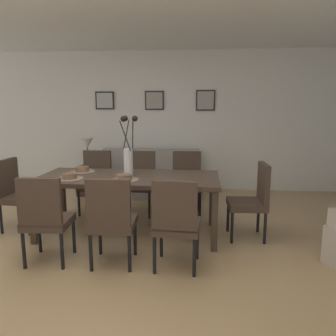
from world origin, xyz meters
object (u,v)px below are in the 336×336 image
Objects in this scene: sofa at (149,179)px; framed_picture_left at (105,101)px; bowl_near_right at (82,169)px; bowl_far_left at (125,177)px; dining_chair_near_right at (96,178)px; dining_chair_far_left at (111,217)px; bowl_near_left at (70,176)px; table_lamp at (87,146)px; dining_chair_head_west at (16,191)px; dining_chair_mid_right at (187,180)px; framed_picture_right at (206,100)px; dining_chair_head_east at (253,197)px; framed_picture_center at (154,100)px; dining_chair_mid_left at (176,220)px; dining_chair_far_right at (140,179)px; dining_chair_near_left at (45,216)px; centerpiece_vase at (128,153)px; side_table at (89,180)px.

framed_picture_left reaches higher than sofa.
bowl_far_left is at bearing -33.41° from bowl_near_right.
dining_chair_near_right is at bearing -80.29° from framed_picture_left.
dining_chair_far_left is (0.70, -1.75, 0.00)m from dining_chair_near_right.
sofa is at bearing 70.07° from bowl_near_right.
table_lamp is (-0.47, 2.03, 0.11)m from bowl_near_left.
dining_chair_far_left is 1.75m from dining_chair_head_west.
dining_chair_mid_right is 1.92m from framed_picture_right.
framed_picture_right reaches higher than dining_chair_near_right.
dining_chair_near_right is 2.55m from framed_picture_right.
framed_picture_left reaches higher than dining_chair_head_east.
dining_chair_near_right is 1.11m from bowl_near_left.
framed_picture_center is (1.49, 2.38, 1.18)m from dining_chair_head_west.
dining_chair_far_right is at bearing 110.63° from dining_chair_mid_left.
framed_picture_left is (-0.26, 1.54, 1.18)m from dining_chair_near_right.
dining_chair_near_left is 1.25× the size of centerpiece_vase.
dining_chair_far_right is at bearing 90.91° from bowl_far_left.
bowl_far_left is at bearing -89.09° from dining_chair_far_right.
framed_picture_center is at bearing 75.88° from bowl_near_left.
dining_chair_far_right is 0.51× the size of sofa.
bowl_near_right is 2.46m from framed_picture_center.
table_lamp is at bearing 145.72° from dining_chair_head_east.
dining_chair_near_left is 5.41× the size of bowl_far_left.
bowl_near_left is at bearing -161.66° from centerpiece_vase.
dining_chair_mid_right is (0.03, 1.81, 0.00)m from dining_chair_mid_left.
framed_picture_center is at bearing 90.00° from bowl_far_left.
dining_chair_far_left is 1.00× the size of dining_chair_mid_right.
dining_chair_far_left is 1.75m from dining_chair_far_right.
dining_chair_far_right is 2.60× the size of framed_picture_center.
bowl_near_left is at bearing -104.12° from framed_picture_center.
framed_picture_center is (0.00, 2.62, 0.91)m from bowl_far_left.
dining_chair_mid_right reaches higher than bowl_far_left.
centerpiece_vase reaches higher than dining_chair_head_west.
dining_chair_mid_left is 3.57m from framed_picture_center.
framed_picture_right is (0.94, 3.29, 1.18)m from dining_chair_far_left.
framed_picture_right is (1.61, 2.62, 0.91)m from bowl_near_left.
table_lamp reaches higher than dining_chair_far_right.
dining_chair_head_east is 2.20m from bowl_near_left.
dining_chair_far_left is at bearing -68.09° from dining_chair_near_right.
dining_chair_mid_right reaches higher than side_table.
bowl_near_right is at bearing -109.93° from sofa.
dining_chair_near_left is at bearing -134.20° from bowl_far_left.
framed_picture_center is at bearing 90.21° from dining_chair_far_left.
bowl_near_right is 0.79m from bowl_far_left.
bowl_far_left is at bearing -9.31° from dining_chair_head_west.
table_lamp reaches higher than dining_chair_head_west.
dining_chair_near_right and dining_chair_far_left have the same top height.
dining_chair_near_left reaches higher than side_table.
framed_picture_right is at bearing 57.67° from dining_chair_far_right.
bowl_near_right is (0.03, -0.65, 0.27)m from dining_chair_near_right.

